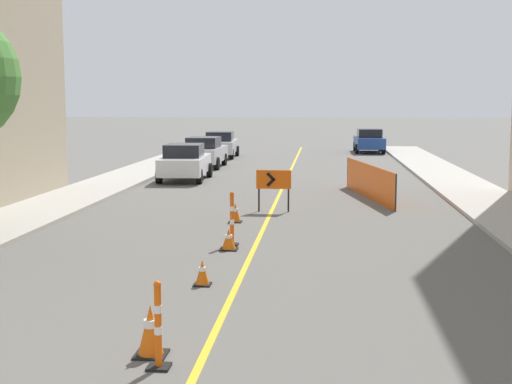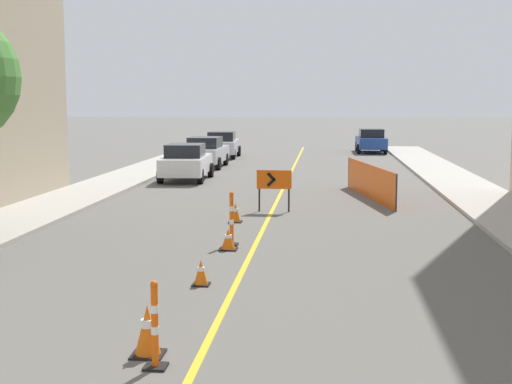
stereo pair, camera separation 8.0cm
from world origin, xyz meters
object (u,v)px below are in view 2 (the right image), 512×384
at_px(traffic_cone_fourth, 228,240).
at_px(parked_car_curb_near, 186,162).
at_px(traffic_cone_third, 201,273).
at_px(delineator_post_rear, 232,222).
at_px(traffic_cone_second, 148,330).
at_px(parked_car_curb_far, 222,144).
at_px(delineator_post_front, 155,331).
at_px(parked_car_opposite_side, 371,141).
at_px(parked_car_curb_mid, 206,152).
at_px(traffic_cone_fifth, 235,213).
at_px(arrow_barricade_primary, 274,182).

xyz_separation_m(traffic_cone_fourth, parked_car_curb_near, (-3.81, 14.29, 0.56)).
height_order(traffic_cone_third, delineator_post_rear, delineator_post_rear).
xyz_separation_m(traffic_cone_second, traffic_cone_fourth, (0.15, 6.97, -0.11)).
bearing_deg(parked_car_curb_far, delineator_post_front, -85.84).
bearing_deg(parked_car_opposite_side, parked_car_curb_mid, -129.75).
distance_m(traffic_cone_third, parked_car_curb_far, 30.32).
bearing_deg(traffic_cone_third, delineator_post_rear, 88.77).
bearing_deg(traffic_cone_second, parked_car_curb_near, 99.77).
bearing_deg(parked_car_curb_mid, parked_car_opposite_side, 52.74).
xyz_separation_m(delineator_post_front, parked_car_curb_far, (-4.12, 34.24, 0.30)).
bearing_deg(traffic_cone_third, traffic_cone_fifth, 91.95).
relative_size(delineator_post_rear, parked_car_curb_mid, 0.30).
bearing_deg(parked_car_curb_mid, delineator_post_front, -80.61).
relative_size(parked_car_curb_near, parked_car_curb_far, 1.00).
distance_m(delineator_post_rear, parked_car_curb_far, 26.60).
xyz_separation_m(delineator_post_front, parked_car_opposite_side, (5.17, 39.35, 0.30)).
xyz_separation_m(traffic_cone_second, parked_car_curb_mid, (-3.82, 27.29, 0.45)).
distance_m(traffic_cone_second, parked_car_opposite_side, 39.28).
bearing_deg(parked_car_curb_mid, traffic_cone_fifth, -76.43).
distance_m(arrow_barricade_primary, parked_car_curb_far, 21.52).
relative_size(parked_car_curb_near, parked_car_curb_mid, 1.01).
relative_size(traffic_cone_second, traffic_cone_fifth, 1.27).
bearing_deg(delineator_post_front, arrow_barricade_primary, 87.51).
bearing_deg(parked_car_curb_near, delineator_post_front, -82.57).
height_order(traffic_cone_fourth, traffic_cone_fifth, traffic_cone_fifth).
height_order(delineator_post_rear, parked_car_curb_far, parked_car_curb_far).
distance_m(delineator_post_front, delineator_post_rear, 7.96).
xyz_separation_m(traffic_cone_fifth, delineator_post_rear, (0.32, -3.24, 0.29)).
relative_size(parked_car_curb_mid, parked_car_curb_far, 0.99).
height_order(parked_car_curb_near, parked_car_curb_mid, same).
relative_size(delineator_post_front, delineator_post_rear, 0.90).
bearing_deg(parked_car_curb_near, traffic_cone_third, -80.65).
height_order(traffic_cone_fifth, delineator_post_front, delineator_post_front).
distance_m(traffic_cone_fifth, arrow_barricade_primary, 2.35).
bearing_deg(traffic_cone_second, traffic_cone_fifth, 90.88).
xyz_separation_m(traffic_cone_fourth, traffic_cone_fifth, (-0.31, 3.77, 0.03)).
xyz_separation_m(traffic_cone_fourth, parked_car_curb_mid, (-3.97, 20.31, 0.56)).
distance_m(traffic_cone_third, traffic_cone_fifth, 7.01).
xyz_separation_m(traffic_cone_fifth, parked_car_opposite_side, (5.54, 28.15, 0.53)).
distance_m(traffic_cone_fourth, parked_car_opposite_side, 32.36).
bearing_deg(parked_car_curb_far, parked_car_curb_mid, -91.93).
relative_size(traffic_cone_fourth, delineator_post_front, 0.42).
height_order(arrow_barricade_primary, parked_car_curb_far, parked_car_curb_far).
height_order(traffic_cone_third, parked_car_curb_near, parked_car_curb_near).
height_order(traffic_cone_fifth, parked_car_curb_near, parked_car_curb_near).
relative_size(delineator_post_rear, parked_car_curb_far, 0.30).
relative_size(traffic_cone_third, parked_car_curb_far, 0.11).
xyz_separation_m(traffic_cone_third, traffic_cone_fifth, (-0.24, 7.01, 0.04)).
distance_m(delineator_post_front, parked_car_curb_near, 22.05).
bearing_deg(traffic_cone_fourth, traffic_cone_second, -91.20).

